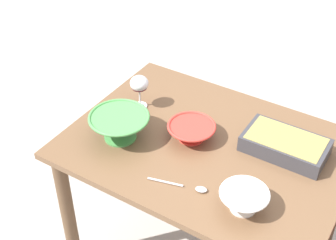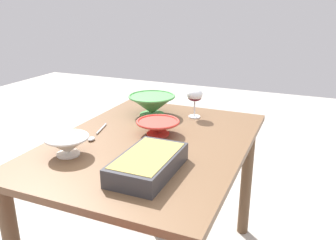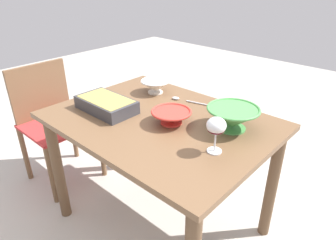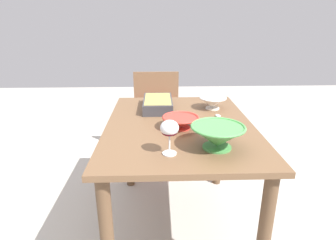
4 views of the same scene
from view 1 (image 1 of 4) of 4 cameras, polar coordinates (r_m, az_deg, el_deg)
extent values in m
cube|color=brown|center=(2.00, 4.70, -3.22)|extent=(1.13, 0.83, 0.03)
cylinder|color=brown|center=(2.40, 19.22, -9.05)|extent=(0.06, 0.06, 0.69)
cylinder|color=brown|center=(2.66, -1.64, -1.12)|extent=(0.06, 0.06, 0.69)
cylinder|color=brown|center=(2.26, -11.74, -10.70)|extent=(0.06, 0.06, 0.69)
cylinder|color=white|center=(2.19, -3.30, 1.67)|extent=(0.06, 0.06, 0.01)
cylinder|color=white|center=(2.17, -3.34, 2.64)|extent=(0.01, 0.01, 0.08)
ellipsoid|color=white|center=(2.12, -3.41, 4.34)|extent=(0.08, 0.08, 0.07)
ellipsoid|color=#4C0A19|center=(2.13, -3.39, 3.97)|extent=(0.07, 0.07, 0.04)
cube|color=#38383D|center=(1.98, 13.63, -2.90)|extent=(0.33, 0.19, 0.07)
cube|color=#9E8C47|center=(1.96, 13.74, -2.32)|extent=(0.30, 0.17, 0.02)
cylinder|color=white|center=(1.75, 8.80, -10.16)|extent=(0.09, 0.09, 0.01)
cone|color=white|center=(1.72, 8.92, -9.32)|extent=(0.17, 0.17, 0.07)
torus|color=white|center=(1.70, 9.03, -8.55)|extent=(0.18, 0.18, 0.01)
cylinder|color=red|center=(2.01, 2.76, -2.06)|extent=(0.11, 0.11, 0.01)
cone|color=red|center=(1.99, 2.79, -1.36)|extent=(0.19, 0.19, 0.06)
torus|color=red|center=(1.97, 2.81, -0.73)|extent=(0.20, 0.20, 0.01)
cylinder|color=#4C994C|center=(2.02, -5.63, -1.94)|extent=(0.13, 0.13, 0.01)
cone|color=#4C994C|center=(1.99, -5.72, -0.77)|extent=(0.24, 0.24, 0.10)
torus|color=#4C994C|center=(1.96, -5.81, 0.35)|extent=(0.25, 0.25, 0.01)
cylinder|color=silver|center=(1.81, -0.32, -7.31)|extent=(0.14, 0.04, 0.01)
ellipsoid|color=silver|center=(1.79, 3.94, -8.17)|extent=(0.05, 0.04, 0.01)
camera|label=2|loc=(2.20, 46.76, 7.18)|focal=37.20mm
camera|label=3|loc=(2.93, -2.72, 25.87)|focal=32.22mm
camera|label=4|loc=(2.72, -24.30, 19.33)|focal=30.10mm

